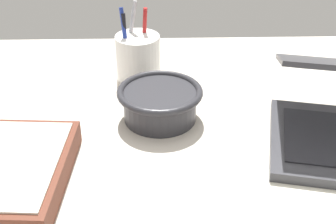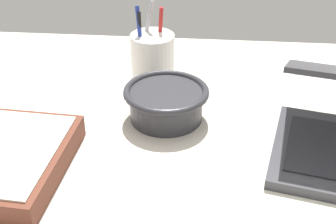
# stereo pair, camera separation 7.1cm
# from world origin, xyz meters

# --- Properties ---
(desk_top) EXTENTS (1.40, 1.00, 0.02)m
(desk_top) POSITION_xyz_m (0.00, 0.00, 0.01)
(desk_top) COLOR beige
(desk_top) RESTS_ON ground
(bowl) EXTENTS (0.15, 0.15, 0.06)m
(bowl) POSITION_xyz_m (-0.04, 0.14, 0.05)
(bowl) COLOR #2D2D33
(bowl) RESTS_ON desk_top
(pen_cup) EXTENTS (0.09, 0.09, 0.15)m
(pen_cup) POSITION_xyz_m (-0.08, 0.30, 0.07)
(pen_cup) COLOR white
(pen_cup) RESTS_ON desk_top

